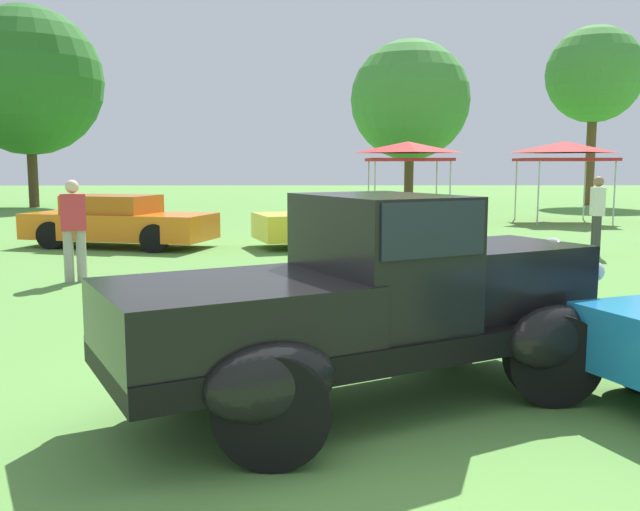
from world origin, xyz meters
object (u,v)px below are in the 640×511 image
feature_pickup_truck (372,299)px  spectator_between_cars (74,227)px  canopy_tent_center_field (564,150)px  canopy_tent_left_field (408,150)px  show_car_orange (118,222)px  show_car_yellow (347,221)px  spectator_near_truck (597,213)px

feature_pickup_truck → spectator_between_cars: bearing=126.4°
canopy_tent_center_field → spectator_between_cars: bearing=-136.1°
spectator_between_cars → canopy_tent_center_field: 17.32m
feature_pickup_truck → canopy_tent_left_field: bearing=81.2°
canopy_tent_left_field → canopy_tent_center_field: size_ratio=0.99×
show_car_orange → show_car_yellow: 5.42m
spectator_near_truck → canopy_tent_left_field: canopy_tent_left_field is taller
canopy_tent_left_field → canopy_tent_center_field: bearing=-3.0°
show_car_yellow → spectator_near_truck: (5.22, -1.87, 0.31)m
feature_pickup_truck → show_car_orange: 12.02m
show_car_orange → spectator_between_cars: bearing=-82.6°
show_car_yellow → spectator_near_truck: bearing=-19.7°
show_car_orange → show_car_yellow: (5.42, 0.14, -0.00)m
feature_pickup_truck → spectator_near_truck: 10.76m
feature_pickup_truck → canopy_tent_center_field: canopy_tent_center_field is taller
show_car_orange → canopy_tent_left_field: size_ratio=1.73×
canopy_tent_center_field → show_car_orange: bearing=-151.8°
feature_pickup_truck → show_car_orange: size_ratio=0.93×
spectator_near_truck → spectator_between_cars: bearing=-162.2°
spectator_near_truck → show_car_orange: bearing=170.8°
spectator_between_cars → canopy_tent_left_field: canopy_tent_left_field is taller
feature_pickup_truck → canopy_tent_left_field: 18.47m
spectator_near_truck → canopy_tent_center_field: (2.43, 8.74, 1.51)m
spectator_near_truck → canopy_tent_center_field: 9.19m
spectator_between_cars → feature_pickup_truck: bearing=-53.6°
spectator_between_cars → show_car_yellow: bearing=46.8°
canopy_tent_center_field → spectator_near_truck: bearing=-105.6°
spectator_between_cars → spectator_near_truck: bearing=17.8°
show_car_orange → canopy_tent_center_field: 14.95m
canopy_tent_left_field → spectator_near_truck: bearing=-72.8°
canopy_tent_left_field → canopy_tent_center_field: (5.23, -0.27, 0.00)m
show_car_orange → canopy_tent_center_field: (13.08, 7.01, 1.82)m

